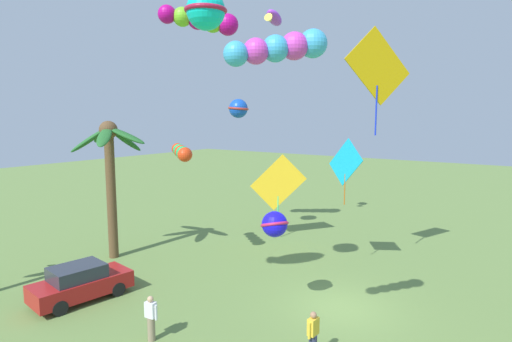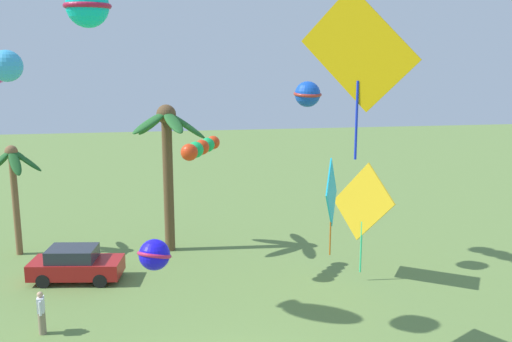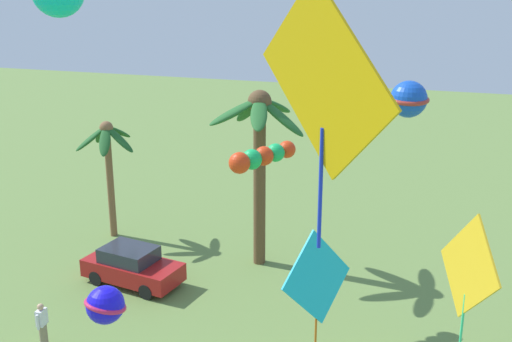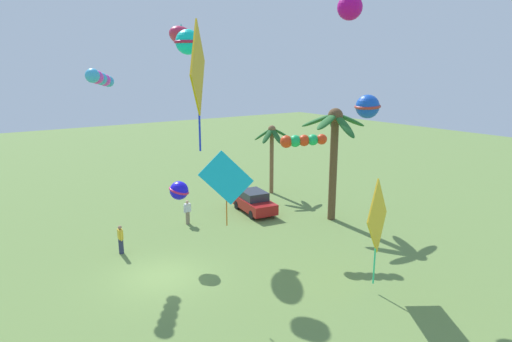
% 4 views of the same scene
% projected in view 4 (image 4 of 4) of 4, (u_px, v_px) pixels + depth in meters
% --- Properties ---
extents(ground_plane, '(120.00, 120.00, 0.00)m').
position_uv_depth(ground_plane, '(162.00, 276.00, 21.17)').
color(ground_plane, olive).
extents(palm_tree_0, '(2.69, 2.99, 5.49)m').
position_uv_depth(palm_tree_0, '(272.00, 143.00, 34.58)').
color(palm_tree_0, brown).
rests_on(palm_tree_0, ground).
extents(palm_tree_1, '(3.77, 4.35, 7.39)m').
position_uv_depth(palm_tree_1, '(334.00, 139.00, 28.03)').
color(palm_tree_1, brown).
rests_on(palm_tree_1, ground).
extents(parked_car_0, '(4.11, 2.25, 1.51)m').
position_uv_depth(parked_car_0, '(254.00, 202.00, 30.51)').
color(parked_car_0, '#A51919').
rests_on(parked_car_0, ground).
extents(spectator_0, '(0.55, 0.26, 1.59)m').
position_uv_depth(spectator_0, '(121.00, 239.00, 23.64)').
color(spectator_0, '#2D3351').
rests_on(spectator_0, ground).
extents(spectator_1, '(0.27, 0.55, 1.59)m').
position_uv_depth(spectator_1, '(188.00, 212.00, 28.15)').
color(spectator_1, gray).
rests_on(spectator_1, ground).
extents(kite_tube_0, '(1.79, 2.31, 0.79)m').
position_uv_depth(kite_tube_0, '(302.00, 141.00, 24.67)').
color(kite_tube_0, red).
extents(kite_diamond_1, '(1.63, 3.18, 4.92)m').
position_uv_depth(kite_diamond_1, '(377.00, 218.00, 18.95)').
color(kite_diamond_1, yellow).
extents(kite_diamond_3, '(1.00, 2.10, 3.20)m').
position_uv_depth(kite_diamond_3, '(226.00, 179.00, 17.85)').
color(kite_diamond_3, '#15B6E6').
extents(kite_ball_4, '(1.51, 1.51, 1.11)m').
position_uv_depth(kite_ball_4, '(368.00, 107.00, 20.42)').
color(kite_ball_4, blue).
extents(kite_diamond_5, '(2.83, 2.08, 4.82)m').
position_uv_depth(kite_diamond_5, '(198.00, 69.00, 15.91)').
color(kite_diamond_5, '#D1A30A').
extents(kite_fish_6, '(3.15, 2.93, 1.47)m').
position_uv_depth(kite_fish_6, '(182.00, 35.00, 27.43)').
color(kite_fish_6, '#C1244A').
extents(kite_tube_7, '(3.19, 3.53, 1.54)m').
position_uv_depth(kite_tube_7, '(351.00, 7.00, 21.52)').
color(kite_tube_7, '#B30A7D').
extents(kite_tube_8, '(2.28, 1.94, 1.02)m').
position_uv_depth(kite_tube_8, '(100.00, 78.00, 23.29)').
color(kite_tube_8, '#39A6E2').
extents(kite_ball_9, '(1.49, 1.49, 0.98)m').
position_uv_depth(kite_ball_9, '(179.00, 190.00, 22.96)').
color(kite_ball_9, '#1912F1').
extents(kite_ball_10, '(1.81, 1.81, 1.34)m').
position_uv_depth(kite_ball_10, '(188.00, 42.00, 23.62)').
color(kite_ball_10, '#0CCDBF').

